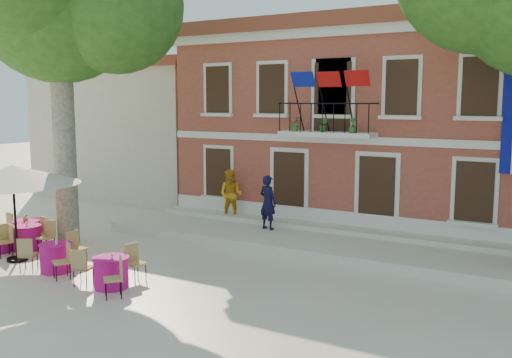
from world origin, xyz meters
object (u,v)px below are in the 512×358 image
object	(u,v)px
plane_tree_west	(58,0)
pedestrian_orange	(231,194)
pedestrian_navy	(268,202)
cafe_table_1	(56,256)
cafe_table_4	(111,271)
cafe_table_0	(27,236)
cafe_table_3	(27,231)
patio_umbrella	(13,175)

from	to	relation	value
plane_tree_west	pedestrian_orange	bearing A→B (deg)	53.81
pedestrian_navy	cafe_table_1	bearing A→B (deg)	76.49
pedestrian_orange	plane_tree_west	bearing A→B (deg)	-137.40
plane_tree_west	cafe_table_4	xyz separation A→B (m)	(4.51, -2.66, -7.25)
cafe_table_0	cafe_table_1	size ratio (longest dim) A/B	0.99
plane_tree_west	cafe_table_3	world-z (taller)	plane_tree_west
patio_umbrella	pedestrian_orange	size ratio (longest dim) A/B	2.05
plane_tree_west	cafe_table_1	bearing A→B (deg)	-47.06
patio_umbrella	pedestrian_navy	xyz separation A→B (m)	(4.90, 6.08, -1.28)
pedestrian_orange	cafe_table_0	world-z (taller)	pedestrian_orange
pedestrian_orange	cafe_table_0	size ratio (longest dim) A/B	0.98
cafe_table_0	cafe_table_4	size ratio (longest dim) A/B	1.01
pedestrian_orange	cafe_table_3	distance (m)	6.97
pedestrian_navy	cafe_table_4	world-z (taller)	pedestrian_navy
plane_tree_west	pedestrian_orange	size ratio (longest dim) A/B	5.74
cafe_table_4	plane_tree_west	bearing A→B (deg)	149.42
patio_umbrella	pedestrian_orange	distance (m)	7.56
plane_tree_west	cafe_table_4	size ratio (longest dim) A/B	5.69
plane_tree_west	cafe_table_0	xyz separation A→B (m)	(-0.37, -1.32, -7.25)
pedestrian_orange	cafe_table_4	distance (m)	7.38
pedestrian_navy	cafe_table_4	size ratio (longest dim) A/B	1.00
plane_tree_west	pedestrian_orange	xyz separation A→B (m)	(3.35, 4.58, -6.47)
patio_umbrella	cafe_table_4	distance (m)	4.61
patio_umbrella	cafe_table_1	distance (m)	2.77
patio_umbrella	cafe_table_0	xyz separation A→B (m)	(-0.78, 0.94, -2.06)
cafe_table_1	cafe_table_4	distance (m)	2.27
patio_umbrella	pedestrian_orange	bearing A→B (deg)	66.72
patio_umbrella	cafe_table_3	size ratio (longest dim) A/B	1.90
pedestrian_navy	cafe_table_4	distance (m)	6.58
pedestrian_navy	cafe_table_3	world-z (taller)	pedestrian_navy
pedestrian_navy	cafe_table_3	bearing A→B (deg)	48.76
cafe_table_0	cafe_table_3	size ratio (longest dim) A/B	0.94
cafe_table_1	cafe_table_3	distance (m)	3.64
patio_umbrella	cafe_table_0	bearing A→B (deg)	129.77
pedestrian_navy	pedestrian_orange	world-z (taller)	pedestrian_navy
plane_tree_west	cafe_table_0	distance (m)	7.38
cafe_table_3	patio_umbrella	bearing A→B (deg)	-45.73
cafe_table_1	cafe_table_4	size ratio (longest dim) A/B	1.02
pedestrian_orange	patio_umbrella	bearing A→B (deg)	-124.49
plane_tree_west	cafe_table_4	distance (m)	8.94
patio_umbrella	cafe_table_0	world-z (taller)	patio_umbrella
cafe_table_1	cafe_table_3	size ratio (longest dim) A/B	0.95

